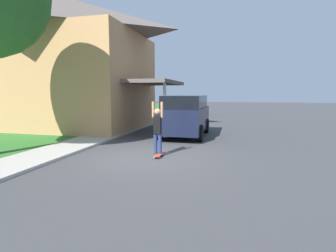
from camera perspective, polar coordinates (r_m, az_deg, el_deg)
ground_plane at (r=9.37m, az=-4.89°, el=-6.77°), size 120.00×120.00×0.00m
lawn at (r=18.40m, az=-22.61°, el=-0.29°), size 10.00×80.00×0.08m
sidewalk at (r=16.16m, az=-10.01°, el=-0.78°), size 1.80×80.00×0.10m
house at (r=18.64m, az=-21.33°, el=13.08°), size 12.64×8.04×8.19m
suv_parked at (r=13.78m, az=3.77°, el=2.45°), size 2.19×4.56×2.13m
car_down_street at (r=27.34m, az=5.47°, el=3.77°), size 1.92×4.34×1.38m
skateboarder at (r=9.30m, az=-2.28°, el=-0.52°), size 0.41×0.23×1.95m
skateboard at (r=9.37m, az=-1.98°, el=-6.24°), size 0.23×0.77×0.10m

